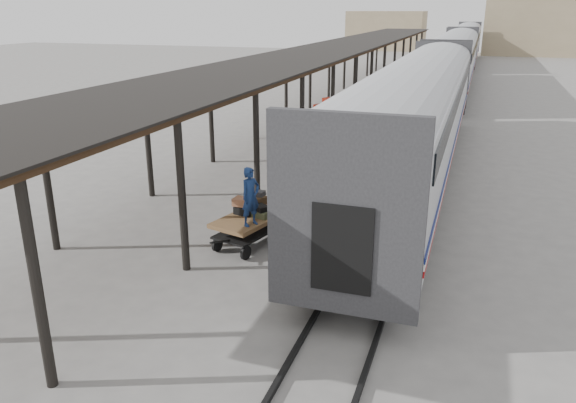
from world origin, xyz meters
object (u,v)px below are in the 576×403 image
(baggage_cart, at_px, (252,223))
(pedestrian, at_px, (315,134))
(luggage_tug, at_px, (326,110))
(porter, at_px, (251,197))

(baggage_cart, xyz_separation_m, pedestrian, (-1.43, 11.38, 0.17))
(luggage_tug, bearing_deg, porter, -57.64)
(luggage_tug, bearing_deg, baggage_cart, -58.06)
(baggage_cart, bearing_deg, pedestrian, 112.09)
(luggage_tug, height_order, pedestrian, pedestrian)
(luggage_tug, distance_m, pedestrian, 7.98)
(baggage_cart, xyz_separation_m, porter, (0.25, -0.65, 1.02))
(porter, xyz_separation_m, pedestrian, (-1.68, 12.03, -0.85))
(pedestrian, bearing_deg, porter, 98.20)
(luggage_tug, bearing_deg, pedestrian, -55.86)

